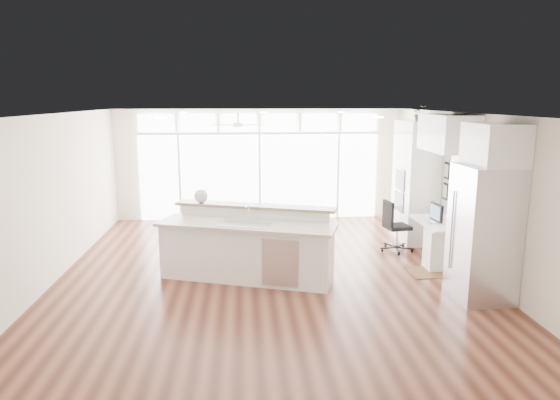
{
  "coord_description": "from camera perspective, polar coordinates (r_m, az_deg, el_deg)",
  "views": [
    {
      "loc": [
        -0.4,
        -8.19,
        2.94
      ],
      "look_at": [
        0.25,
        0.6,
        1.14
      ],
      "focal_mm": 32.0,
      "sensor_mm": 36.0,
      "label": 1
    }
  ],
  "objects": [
    {
      "name": "upper_cabinets",
      "position": [
        9.23,
        18.68,
        7.25
      ],
      "size": [
        0.64,
        1.3,
        0.64
      ],
      "primitive_type": "cube",
      "color": "white",
      "rests_on": "wall_right"
    },
    {
      "name": "kitchen_island",
      "position": [
        8.24,
        -3.83,
        -5.15
      ],
      "size": [
        3.12,
        1.96,
        1.16
      ],
      "primitive_type": "cube",
      "rotation": [
        0.0,
        0.0,
        -0.32
      ],
      "color": "white",
      "rests_on": "floor"
    },
    {
      "name": "wall_left",
      "position": [
        8.9,
        -24.55,
        0.17
      ],
      "size": [
        0.04,
        8.0,
        2.7
      ],
      "primitive_type": "cube",
      "color": "white",
      "rests_on": "floor"
    },
    {
      "name": "floor",
      "position": [
        8.71,
        -1.38,
        -8.27
      ],
      "size": [
        7.0,
        8.0,
        0.02
      ],
      "primitive_type": "cube",
      "color": "#431F14",
      "rests_on": "ground"
    },
    {
      "name": "ceiling_fan",
      "position": [
        11.0,
        -4.82,
        9.08
      ],
      "size": [
        1.16,
        1.16,
        0.32
      ],
      "primitive_type": "cube",
      "color": "white",
      "rests_on": "ceiling"
    },
    {
      "name": "keyboard",
      "position": [
        9.36,
        16.42,
        -2.39
      ],
      "size": [
        0.13,
        0.29,
        0.01
      ],
      "primitive_type": "cube",
      "rotation": [
        0.0,
        0.0,
        0.07
      ],
      "color": "silver",
      "rests_on": "desk_nook"
    },
    {
      "name": "monitor",
      "position": [
        9.38,
        17.45,
        -1.35
      ],
      "size": [
        0.12,
        0.43,
        0.35
      ],
      "primitive_type": "cube",
      "rotation": [
        0.0,
        0.0,
        0.11
      ],
      "color": "black",
      "rests_on": "desk_nook"
    },
    {
      "name": "fridge_cabinet",
      "position": [
        7.74,
        23.36,
        5.84
      ],
      "size": [
        0.64,
        0.9,
        0.6
      ],
      "primitive_type": "cube",
      "color": "white",
      "rests_on": "wall_right"
    },
    {
      "name": "desk_nook",
      "position": [
        9.54,
        17.7,
        -4.6
      ],
      "size": [
        0.72,
        1.3,
        0.76
      ],
      "primitive_type": "cube",
      "color": "white",
      "rests_on": "floor"
    },
    {
      "name": "office_chair",
      "position": [
        9.99,
        13.27,
        -2.94
      ],
      "size": [
        0.59,
        0.56,
        1.0
      ],
      "primitive_type": "cube",
      "rotation": [
        0.0,
        0.0,
        0.17
      ],
      "color": "black",
      "rests_on": "floor"
    },
    {
      "name": "wall_right",
      "position": [
        9.21,
        20.89,
        0.81
      ],
      "size": [
        0.04,
        8.0,
        2.7
      ],
      "primitive_type": "cube",
      "color": "white",
      "rests_on": "floor"
    },
    {
      "name": "fishbowl",
      "position": [
        8.76,
        -9.01,
        0.46
      ],
      "size": [
        0.32,
        0.32,
        0.24
      ],
      "primitive_type": "sphere",
      "rotation": [
        0.0,
        0.0,
        -0.46
      ],
      "color": "silver",
      "rests_on": "kitchen_island"
    },
    {
      "name": "wall_front",
      "position": [
        4.5,
        1.15,
        -9.17
      ],
      "size": [
        7.0,
        0.04,
        2.7
      ],
      "primitive_type": "cube",
      "color": "white",
      "rests_on": "floor"
    },
    {
      "name": "refrigerator",
      "position": [
        7.93,
        22.23,
        -3.52
      ],
      "size": [
        0.76,
        0.9,
        2.0
      ],
      "primitive_type": "cube",
      "color": "silver",
      "rests_on": "floor"
    },
    {
      "name": "desk_window",
      "position": [
        9.43,
        19.99,
        2.34
      ],
      "size": [
        0.04,
        0.85,
        0.85
      ],
      "primitive_type": "cube",
      "color": "silver",
      "rests_on": "wall_right"
    },
    {
      "name": "framed_photos",
      "position": [
        10.01,
        18.5,
        2.07
      ],
      "size": [
        0.06,
        0.22,
        0.8
      ],
      "primitive_type": "cube",
      "color": "black",
      "rests_on": "wall_right"
    },
    {
      "name": "rug",
      "position": [
        9.07,
        17.09,
        -7.89
      ],
      "size": [
        0.85,
        0.63,
        0.01
      ],
      "primitive_type": "cube",
      "rotation": [
        0.0,
        0.0,
        0.04
      ],
      "color": "#3D2413",
      "rests_on": "floor"
    },
    {
      "name": "potted_plant",
      "position": [
        10.61,
        15.62,
        9.36
      ],
      "size": [
        0.29,
        0.32,
        0.24
      ],
      "primitive_type": "imported",
      "rotation": [
        0.0,
        0.0,
        -0.05
      ],
      "color": "#2C5825",
      "rests_on": "oven_cabinet"
    },
    {
      "name": "oven_cabinet",
      "position": [
        10.74,
        15.23,
        2.06
      ],
      "size": [
        0.64,
        1.2,
        2.5
      ],
      "primitive_type": "cube",
      "color": "white",
      "rests_on": "floor"
    },
    {
      "name": "glass_wall",
      "position": [
        12.28,
        -2.33,
        2.65
      ],
      "size": [
        5.8,
        0.06,
        2.08
      ],
      "primitive_type": "cube",
      "color": "white",
      "rests_on": "wall_back"
    },
    {
      "name": "transom_row",
      "position": [
        12.15,
        -2.38,
        8.86
      ],
      "size": [
        5.9,
        0.06,
        0.4
      ],
      "primitive_type": "cube",
      "color": "white",
      "rests_on": "wall_back"
    },
    {
      "name": "wall_back",
      "position": [
        12.3,
        -2.35,
        4.08
      ],
      "size": [
        7.0,
        0.04,
        2.7
      ],
      "primitive_type": "cube",
      "color": "white",
      "rests_on": "floor"
    },
    {
      "name": "recessed_lights",
      "position": [
        8.4,
        -1.54,
        9.74
      ],
      "size": [
        3.4,
        3.0,
        0.02
      ],
      "primitive_type": "cube",
      "color": "white",
      "rests_on": "ceiling"
    },
    {
      "name": "ceiling",
      "position": [
        8.2,
        -1.47,
        9.84
      ],
      "size": [
        7.0,
        8.0,
        0.02
      ],
      "primitive_type": "cube",
      "color": "white",
      "rests_on": "wall_back"
    }
  ]
}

